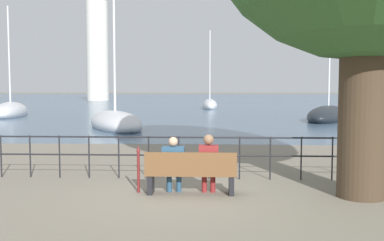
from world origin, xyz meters
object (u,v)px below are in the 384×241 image
sailboat_1 (328,116)px  sailboat_4 (210,105)px  closed_umbrella (138,166)px  harbor_lighthouse (97,45)px  seated_person_left (173,162)px  sailboat_2 (11,112)px  park_bench (191,174)px  sailboat_3 (115,123)px  seated_person_right (209,161)px

sailboat_1 → sailboat_4: size_ratio=0.86×
closed_umbrella → harbor_lighthouse: harbor_lighthouse is taller
seated_person_left → sailboat_2: sailboat_2 is taller
park_bench → sailboat_2: sailboat_2 is taller
seated_person_left → sailboat_1: (9.24, 22.49, -0.33)m
park_bench → sailboat_3: 16.52m
sailboat_3 → harbor_lighthouse: harbor_lighthouse is taller
park_bench → seated_person_right: 0.45m
park_bench → seated_person_right: (0.37, 0.08, 0.25)m
sailboat_1 → sailboat_3: size_ratio=0.94×
sailboat_1 → sailboat_2: sailboat_2 is taller
park_bench → sailboat_3: sailboat_3 is taller
seated_person_left → sailboat_3: size_ratio=0.13×
seated_person_left → sailboat_1: bearing=67.7°
seated_person_right → sailboat_1: sailboat_1 is taller
closed_umbrella → sailboat_4: sailboat_4 is taller
park_bench → seated_person_left: bearing=168.0°
sailboat_2 → sailboat_4: (16.71, 16.22, 0.00)m
park_bench → sailboat_4: 42.69m
seated_person_left → park_bench: bearing=-12.0°
park_bench → seated_person_left: size_ratio=1.58×
harbor_lighthouse → closed_umbrella: bearing=-74.4°
seated_person_left → closed_umbrella: seated_person_left is taller
closed_umbrella → seated_person_right: bearing=-1.9°
closed_umbrella → harbor_lighthouse: bearing=105.6°
park_bench → sailboat_3: (-5.15, 15.69, -0.13)m
park_bench → closed_umbrella: 1.13m
seated_person_left → sailboat_3: sailboat_3 is taller
seated_person_right → seated_person_left: bearing=180.0°
sailboat_1 → harbor_lighthouse: bearing=142.7°
sailboat_2 → park_bench: bearing=-74.3°
sailboat_1 → sailboat_2: bearing=-164.5°
seated_person_right → harbor_lighthouse: 88.56m
sailboat_4 → seated_person_left: bearing=-93.0°
park_bench → sailboat_1: 24.25m
park_bench → sailboat_4: size_ratio=0.19×
park_bench → seated_person_left: seated_person_left is taller
sailboat_3 → closed_umbrella: bearing=-99.0°
sailboat_1 → sailboat_4: bearing=137.6°
harbor_lighthouse → sailboat_3: bearing=-74.2°
closed_umbrella → sailboat_2: bearing=120.3°
closed_umbrella → sailboat_1: 24.57m
sailboat_1 → sailboat_4: 21.91m
sailboat_2 → harbor_lighthouse: harbor_lighthouse is taller
park_bench → closed_umbrella: bearing=173.5°
park_bench → seated_person_left: (-0.37, 0.08, 0.22)m
seated_person_right → sailboat_1: 24.05m
park_bench → sailboat_1: bearing=68.5°
seated_person_left → seated_person_right: (0.74, -0.00, 0.03)m
seated_person_right → sailboat_2: bearing=122.6°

